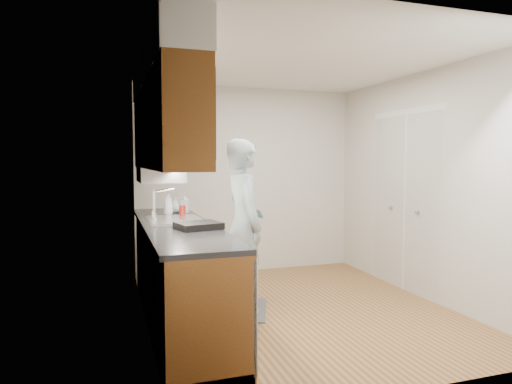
# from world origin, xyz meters

# --- Properties ---
(floor) EXTENTS (3.50, 3.50, 0.00)m
(floor) POSITION_xyz_m (0.00, 0.00, 0.00)
(floor) COLOR olive
(floor) RESTS_ON ground
(ceiling) EXTENTS (3.50, 3.50, 0.00)m
(ceiling) POSITION_xyz_m (0.00, 0.00, 2.50)
(ceiling) COLOR white
(ceiling) RESTS_ON wall_left
(wall_left) EXTENTS (0.02, 3.50, 2.50)m
(wall_left) POSITION_xyz_m (-1.50, 0.00, 1.25)
(wall_left) COLOR beige
(wall_left) RESTS_ON floor
(wall_right) EXTENTS (0.02, 3.50, 2.50)m
(wall_right) POSITION_xyz_m (1.50, 0.00, 1.25)
(wall_right) COLOR beige
(wall_right) RESTS_ON floor
(wall_back) EXTENTS (3.00, 0.02, 2.50)m
(wall_back) POSITION_xyz_m (0.00, 1.75, 1.25)
(wall_back) COLOR beige
(wall_back) RESTS_ON floor
(counter) EXTENTS (0.64, 2.80, 1.30)m
(counter) POSITION_xyz_m (-1.20, -0.00, 0.49)
(counter) COLOR brown
(counter) RESTS_ON floor
(upper_cabinets) EXTENTS (0.47, 2.80, 1.21)m
(upper_cabinets) POSITION_xyz_m (-1.33, 0.05, 1.95)
(upper_cabinets) COLOR brown
(upper_cabinets) RESTS_ON wall_left
(closet_door) EXTENTS (0.02, 1.22, 2.05)m
(closet_door) POSITION_xyz_m (1.49, 0.30, 1.02)
(closet_door) COLOR silver
(closet_door) RESTS_ON wall_right
(floor_mat) EXTENTS (0.67, 0.86, 0.01)m
(floor_mat) POSITION_xyz_m (-0.52, 0.15, 0.01)
(floor_mat) COLOR #5A5A5C
(floor_mat) RESTS_ON floor
(person) EXTENTS (0.48, 0.70, 1.95)m
(person) POSITION_xyz_m (-0.52, 0.15, 0.99)
(person) COLOR #90A7AF
(person) RESTS_ON floor_mat
(soap_bottle_a) EXTENTS (0.12, 0.12, 0.25)m
(soap_bottle_a) POSITION_xyz_m (-1.21, 0.68, 1.07)
(soap_bottle_a) COLOR silver
(soap_bottle_a) RESTS_ON counter
(soap_bottle_b) EXTENTS (0.12, 0.12, 0.22)m
(soap_bottle_b) POSITION_xyz_m (-1.00, 0.87, 1.05)
(soap_bottle_b) COLOR silver
(soap_bottle_b) RESTS_ON counter
(soap_bottle_c) EXTENTS (0.21, 0.21, 0.19)m
(soap_bottle_c) POSITION_xyz_m (-1.11, 0.90, 1.04)
(soap_bottle_c) COLOR silver
(soap_bottle_c) RESTS_ON counter
(soda_can) EXTENTS (0.09, 0.09, 0.12)m
(soda_can) POSITION_xyz_m (-1.09, 0.50, 1.00)
(soda_can) COLOR maroon
(soda_can) RESTS_ON counter
(dish_rack) EXTENTS (0.41, 0.37, 0.06)m
(dish_rack) POSITION_xyz_m (-1.09, -0.38, 0.97)
(dish_rack) COLOR black
(dish_rack) RESTS_ON counter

